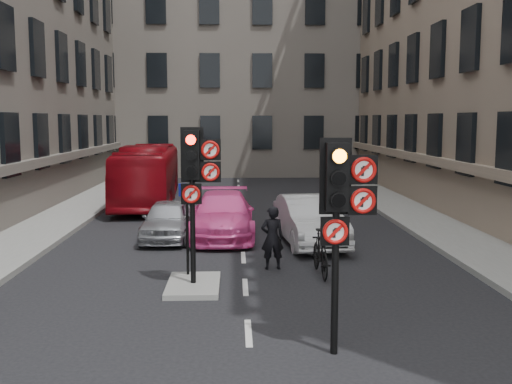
{
  "coord_description": "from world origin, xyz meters",
  "views": [
    {
      "loc": [
        -0.24,
        -8.5,
        3.87
      ],
      "look_at": [
        0.14,
        1.93,
        2.6
      ],
      "focal_mm": 42.0,
      "sensor_mm": 36.0,
      "label": 1
    }
  ],
  "objects": [
    {
      "name": "motorcycle",
      "position": [
        1.89,
        6.0,
        0.56
      ],
      "size": [
        0.6,
        1.9,
        1.13
      ],
      "primitive_type": "imported",
      "rotation": [
        0.0,
        0.0,
        0.04
      ],
      "color": "black",
      "rests_on": "ground"
    },
    {
      "name": "ground",
      "position": [
        0.0,
        0.0,
        0.0
      ],
      "size": [
        120.0,
        120.0,
        0.0
      ],
      "primitive_type": "plane",
      "color": "black",
      "rests_on": "ground"
    },
    {
      "name": "info_sign",
      "position": [
        -1.38,
        5.73,
        1.56
      ],
      "size": [
        0.38,
        0.13,
        2.23
      ],
      "rotation": [
        0.0,
        0.0,
        -0.09
      ],
      "color": "black",
      "rests_on": "centre_island"
    },
    {
      "name": "car_pink",
      "position": [
        -0.63,
        11.02,
        0.73
      ],
      "size": [
        2.06,
        5.03,
        1.46
      ],
      "primitive_type": "imported",
      "rotation": [
        0.0,
        0.0,
        0.0
      ],
      "color": "#E54395",
      "rests_on": "ground"
    },
    {
      "name": "car_silver",
      "position": [
        -2.41,
        10.66,
        0.63
      ],
      "size": [
        1.6,
        3.76,
        1.27
      ],
      "primitive_type": "imported",
      "rotation": [
        0.0,
        0.0,
        -0.03
      ],
      "color": "#A3A5AA",
      "rests_on": "ground"
    },
    {
      "name": "motorcyclist",
      "position": [
        0.73,
        6.68,
        0.82
      ],
      "size": [
        0.64,
        0.46,
        1.65
      ],
      "primitive_type": "imported",
      "rotation": [
        0.0,
        0.0,
        3.25
      ],
      "color": "black",
      "rests_on": "ground"
    },
    {
      "name": "pavement_right",
      "position": [
        7.2,
        12.0,
        0.08
      ],
      "size": [
        3.0,
        50.0,
        0.16
      ],
      "primitive_type": "cube",
      "color": "gray",
      "rests_on": "ground"
    },
    {
      "name": "bus_red",
      "position": [
        -4.19,
        18.8,
        1.35
      ],
      "size": [
        2.72,
        9.77,
        2.7
      ],
      "primitive_type": "imported",
      "rotation": [
        0.0,
        0.0,
        0.05
      ],
      "color": "maroon",
      "rests_on": "ground"
    },
    {
      "name": "building_far",
      "position": [
        0.0,
        38.0,
        10.0
      ],
      "size": [
        30.0,
        14.0,
        20.0
      ],
      "primitive_type": "cube",
      "color": "#6D655C",
      "rests_on": "ground"
    },
    {
      "name": "centre_island",
      "position": [
        -1.2,
        5.0,
        0.06
      ],
      "size": [
        1.2,
        2.0,
        0.12
      ],
      "primitive_type": "cube",
      "color": "gray",
      "rests_on": "ground"
    },
    {
      "name": "signal_near",
      "position": [
        1.49,
        0.99,
        2.58
      ],
      "size": [
        0.91,
        0.4,
        3.58
      ],
      "color": "black",
      "rests_on": "ground"
    },
    {
      "name": "signal_far",
      "position": [
        -1.11,
        4.99,
        2.7
      ],
      "size": [
        0.91,
        0.4,
        3.58
      ],
      "color": "black",
      "rests_on": "centre_island"
    },
    {
      "name": "car_white",
      "position": [
        2.09,
        9.76,
        0.75
      ],
      "size": [
        2.01,
        4.68,
        1.5
      ],
      "primitive_type": "imported",
      "rotation": [
        0.0,
        0.0,
        0.1
      ],
      "color": "silver",
      "rests_on": "ground"
    },
    {
      "name": "pavement_left",
      "position": [
        -7.2,
        12.0,
        0.08
      ],
      "size": [
        3.0,
        50.0,
        0.16
      ],
      "primitive_type": "cube",
      "color": "gray",
      "rests_on": "ground"
    }
  ]
}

